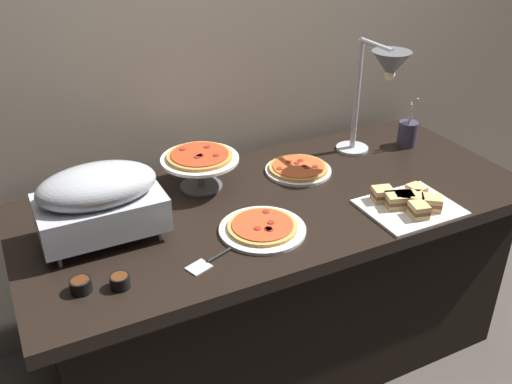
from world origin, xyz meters
The scene contains 13 objects.
ground_plane centered at (0.00, 0.00, 0.00)m, with size 8.00×8.00×0.00m, color #4C443D.
back_wall centered at (0.00, 0.50, 1.20)m, with size 4.40×0.04×2.40m, color tan.
buffet_table centered at (0.00, 0.00, 0.39)m, with size 1.90×0.84×0.76m.
chafing_dish centered at (-0.64, 0.03, 0.91)m, with size 0.40×0.24×0.26m.
heat_lamp centered at (0.50, 0.08, 1.14)m, with size 0.15×0.33×0.49m.
pizza_plate_front centered at (-0.15, -0.17, 0.77)m, with size 0.29×0.29×0.03m.
pizza_plate_center centered at (0.18, 0.15, 0.77)m, with size 0.27×0.27×0.03m.
pizza_plate_raised_stand centered at (-0.22, 0.21, 0.87)m, with size 0.30×0.30×0.14m.
sandwich_platter centered at (0.38, -0.27, 0.78)m, with size 0.33×0.27×0.06m.
sauce_cup_near centered at (-0.66, -0.25, 0.78)m, with size 0.06×0.06×0.04m.
sauce_cup_far centered at (-0.77, -0.22, 0.78)m, with size 0.06×0.06×0.04m.
utensil_holder centered at (0.74, 0.16, 0.82)m, with size 0.08×0.08×0.22m.
serving_spatula centered at (-0.38, -0.25, 0.76)m, with size 0.17×0.09×0.01m.
Camera 1 is at (-0.90, -1.61, 1.81)m, focal length 40.02 mm.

